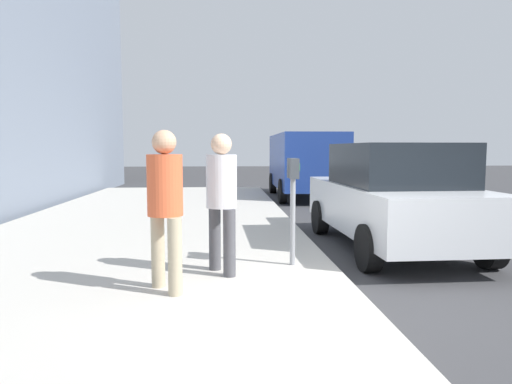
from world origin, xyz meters
The scene contains 7 objects.
ground_plane centered at (0.00, 0.00, 0.00)m, with size 80.00×80.00×0.00m, color #38383A.
sidewalk_slab centered at (0.00, 3.00, 0.07)m, with size 28.00×6.00×0.15m, color #B7B2A8.
parking_meter centered at (1.48, 0.57, 1.17)m, with size 0.36×0.12×1.41m.
pedestrian_at_meter centered at (1.14, 1.50, 1.15)m, with size 0.48×0.37×1.72m.
pedestrian_bystander centered at (0.46, 2.10, 1.17)m, with size 0.46×0.38×1.73m.
parked_sedan_near centered at (3.00, -1.35, 0.89)m, with size 4.44×2.04×1.77m.
parked_van_far centered at (11.24, -1.35, 1.26)m, with size 5.24×2.20×2.18m.
Camera 1 is at (-4.45, 1.49, 1.68)m, focal length 32.22 mm.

